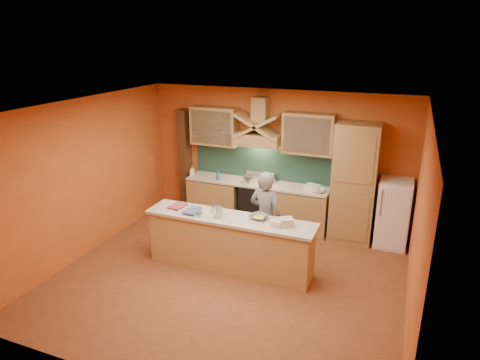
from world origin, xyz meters
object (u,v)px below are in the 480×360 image
at_px(stove, 257,203).
at_px(mixing_bowl, 259,217).
at_px(fridge, 393,213).
at_px(person, 265,217).
at_px(kitchen_scale, 216,210).

xyz_separation_m(stove, mixing_bowl, (0.68, -1.81, 0.53)).
relative_size(stove, fridge, 0.69).
relative_size(person, kitchen_scale, 12.98).
height_order(stove, kitchen_scale, kitchen_scale).
distance_m(person, kitchen_scale, 0.88).
xyz_separation_m(kitchen_scale, mixing_bowl, (0.78, 0.01, -0.02)).
bearing_deg(fridge, person, -145.45).
bearing_deg(person, kitchen_scale, 38.91).
relative_size(fridge, person, 0.79).
bearing_deg(stove, person, -64.80).
bearing_deg(fridge, mixing_bowl, -138.20).
relative_size(stove, mixing_bowl, 3.01).
xyz_separation_m(fridge, kitchen_scale, (-2.80, -1.82, 0.35)).
bearing_deg(kitchen_scale, fridge, 23.54).
xyz_separation_m(stove, person, (0.66, -1.40, 0.37)).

